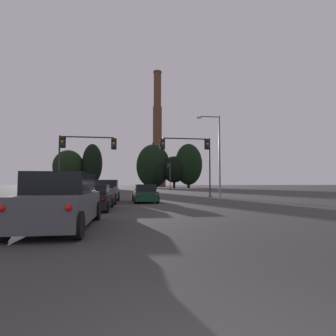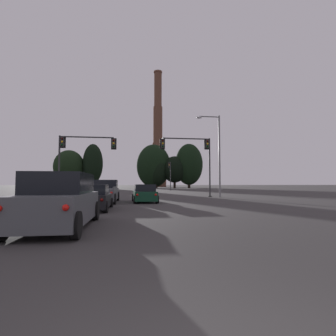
{
  "view_description": "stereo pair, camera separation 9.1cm",
  "coord_description": "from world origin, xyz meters",
  "px_view_note": "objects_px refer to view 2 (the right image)",
  "views": [
    {
      "loc": [
        -0.87,
        -1.49,
        1.49
      ],
      "look_at": [
        3.59,
        30.76,
        3.45
      ],
      "focal_mm": 28.0,
      "sensor_mm": 36.0,
      "label": 1
    },
    {
      "loc": [
        -0.78,
        -1.5,
        1.49
      ],
      "look_at": [
        3.59,
        30.76,
        3.45
      ],
      "focal_mm": 28.0,
      "sensor_mm": 36.0,
      "label": 2
    }
  ],
  "objects_px": {
    "hatchback_center_lane_front": "(145,194)",
    "street_lamp": "(216,148)",
    "smokestack": "(158,141)",
    "traffic_light_far_right": "(170,172)",
    "hatchback_left_lane_second": "(94,198)",
    "pickup_truck_left_lane_front": "(104,192)",
    "traffic_light_overhead_left": "(78,150)",
    "traffic_light_overhead_right": "(194,152)",
    "suv_left_lane_third": "(60,201)"
  },
  "relations": [
    {
      "from": "traffic_light_far_right",
      "to": "traffic_light_overhead_right",
      "type": "height_order",
      "value": "traffic_light_overhead_right"
    },
    {
      "from": "traffic_light_far_right",
      "to": "hatchback_left_lane_second",
      "type": "bearing_deg",
      "value": -103.65
    },
    {
      "from": "traffic_light_far_right",
      "to": "smokestack",
      "type": "xyz_separation_m",
      "value": [
        3.52,
        66.11,
        18.02
      ]
    },
    {
      "from": "traffic_light_overhead_right",
      "to": "traffic_light_overhead_left",
      "type": "bearing_deg",
      "value": -177.44
    },
    {
      "from": "traffic_light_far_right",
      "to": "smokestack",
      "type": "bearing_deg",
      "value": 86.96
    },
    {
      "from": "hatchback_center_lane_front",
      "to": "traffic_light_overhead_left",
      "type": "xyz_separation_m",
      "value": [
        -6.69,
        7.25,
        4.37
      ]
    },
    {
      "from": "pickup_truck_left_lane_front",
      "to": "hatchback_left_lane_second",
      "type": "height_order",
      "value": "pickup_truck_left_lane_front"
    },
    {
      "from": "suv_left_lane_third",
      "to": "street_lamp",
      "type": "xyz_separation_m",
      "value": [
        11.57,
        18.46,
        4.58
      ]
    },
    {
      "from": "street_lamp",
      "to": "traffic_light_far_right",
      "type": "bearing_deg",
      "value": 91.17
    },
    {
      "from": "traffic_light_far_right",
      "to": "smokestack",
      "type": "relative_size",
      "value": 0.11
    },
    {
      "from": "traffic_light_overhead_left",
      "to": "traffic_light_overhead_right",
      "type": "bearing_deg",
      "value": 2.56
    },
    {
      "from": "street_lamp",
      "to": "traffic_light_overhead_left",
      "type": "bearing_deg",
      "value": 176.94
    },
    {
      "from": "traffic_light_overhead_left",
      "to": "traffic_light_overhead_right",
      "type": "relative_size",
      "value": 0.97
    },
    {
      "from": "traffic_light_far_right",
      "to": "street_lamp",
      "type": "distance_m",
      "value": 31.63
    },
    {
      "from": "suv_left_lane_third",
      "to": "smokestack",
      "type": "height_order",
      "value": "smokestack"
    },
    {
      "from": "traffic_light_far_right",
      "to": "street_lamp",
      "type": "xyz_separation_m",
      "value": [
        0.64,
        -31.6,
        1.26
      ]
    },
    {
      "from": "hatchback_center_lane_front",
      "to": "street_lamp",
      "type": "relative_size",
      "value": 0.46
    },
    {
      "from": "pickup_truck_left_lane_front",
      "to": "traffic_light_overhead_left",
      "type": "bearing_deg",
      "value": 117.24
    },
    {
      "from": "traffic_light_far_right",
      "to": "traffic_light_overhead_right",
      "type": "xyz_separation_m",
      "value": [
        -1.56,
        -30.24,
        0.95
      ]
    },
    {
      "from": "pickup_truck_left_lane_front",
      "to": "hatchback_center_lane_front",
      "type": "xyz_separation_m",
      "value": [
        3.23,
        -0.43,
        -0.14
      ]
    },
    {
      "from": "smokestack",
      "to": "hatchback_center_lane_front",
      "type": "bearing_deg",
      "value": -96.05
    },
    {
      "from": "hatchback_center_lane_front",
      "to": "traffic_light_overhead_right",
      "type": "bearing_deg",
      "value": 50.64
    },
    {
      "from": "traffic_light_overhead_left",
      "to": "street_lamp",
      "type": "bearing_deg",
      "value": -3.06
    },
    {
      "from": "traffic_light_far_right",
      "to": "pickup_truck_left_lane_front",
      "type": "bearing_deg",
      "value": -105.95
    },
    {
      "from": "hatchback_left_lane_second",
      "to": "hatchback_center_lane_front",
      "type": "xyz_separation_m",
      "value": [
        3.16,
        5.97,
        0.0
      ]
    },
    {
      "from": "pickup_truck_left_lane_front",
      "to": "traffic_light_far_right",
      "type": "xyz_separation_m",
      "value": [
        10.75,
        37.62,
        3.42
      ]
    },
    {
      "from": "traffic_light_overhead_left",
      "to": "smokestack",
      "type": "relative_size",
      "value": 0.12
    },
    {
      "from": "suv_left_lane_third",
      "to": "pickup_truck_left_lane_front",
      "type": "height_order",
      "value": "suv_left_lane_third"
    },
    {
      "from": "traffic_light_overhead_left",
      "to": "street_lamp",
      "type": "distance_m",
      "value": 14.89
    },
    {
      "from": "suv_left_lane_third",
      "to": "traffic_light_overhead_left",
      "type": "bearing_deg",
      "value": 99.68
    },
    {
      "from": "traffic_light_far_right",
      "to": "traffic_light_overhead_right",
      "type": "relative_size",
      "value": 0.96
    },
    {
      "from": "traffic_light_far_right",
      "to": "traffic_light_overhead_left",
      "type": "distance_m",
      "value": 33.93
    },
    {
      "from": "hatchback_left_lane_second",
      "to": "hatchback_center_lane_front",
      "type": "height_order",
      "value": "same"
    },
    {
      "from": "street_lamp",
      "to": "smokestack",
      "type": "height_order",
      "value": "smokestack"
    },
    {
      "from": "pickup_truck_left_lane_front",
      "to": "traffic_light_overhead_right",
      "type": "relative_size",
      "value": 0.82
    },
    {
      "from": "traffic_light_overhead_left",
      "to": "pickup_truck_left_lane_front",
      "type": "bearing_deg",
      "value": -63.1
    },
    {
      "from": "hatchback_left_lane_second",
      "to": "traffic_light_far_right",
      "type": "xyz_separation_m",
      "value": [
        10.69,
        44.02,
        3.56
      ]
    },
    {
      "from": "suv_left_lane_third",
      "to": "street_lamp",
      "type": "relative_size",
      "value": 0.54
    },
    {
      "from": "hatchback_left_lane_second",
      "to": "street_lamp",
      "type": "height_order",
      "value": "street_lamp"
    },
    {
      "from": "hatchback_left_lane_second",
      "to": "traffic_light_overhead_right",
      "type": "relative_size",
      "value": 0.61
    },
    {
      "from": "hatchback_left_lane_second",
      "to": "traffic_light_overhead_right",
      "type": "distance_m",
      "value": 17.13
    },
    {
      "from": "traffic_light_overhead_left",
      "to": "hatchback_left_lane_second",
      "type": "bearing_deg",
      "value": -75.05
    },
    {
      "from": "traffic_light_overhead_right",
      "to": "street_lamp",
      "type": "distance_m",
      "value": 2.6
    },
    {
      "from": "pickup_truck_left_lane_front",
      "to": "street_lamp",
      "type": "height_order",
      "value": "street_lamp"
    },
    {
      "from": "hatchback_left_lane_second",
      "to": "smokestack",
      "type": "bearing_deg",
      "value": 82.91
    },
    {
      "from": "suv_left_lane_third",
      "to": "smokestack",
      "type": "distance_m",
      "value": 118.98
    },
    {
      "from": "traffic_light_overhead_left",
      "to": "traffic_light_overhead_right",
      "type": "height_order",
      "value": "traffic_light_overhead_right"
    },
    {
      "from": "traffic_light_overhead_right",
      "to": "street_lamp",
      "type": "bearing_deg",
      "value": -31.76
    },
    {
      "from": "smokestack",
      "to": "traffic_light_overhead_right",
      "type": "bearing_deg",
      "value": -93.01
    },
    {
      "from": "pickup_truck_left_lane_front",
      "to": "traffic_light_overhead_left",
      "type": "distance_m",
      "value": 8.74
    }
  ]
}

